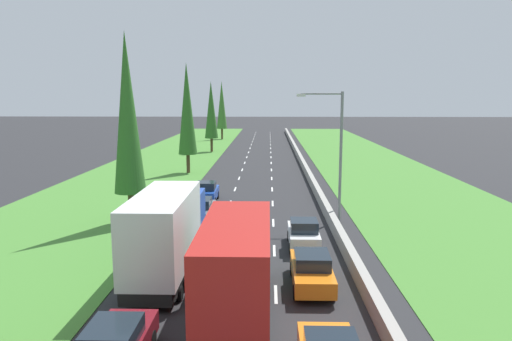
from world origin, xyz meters
The scene contains 16 objects.
ground_plane centered at (0.00, 60.00, 0.00)m, with size 300.00×300.00×0.00m, color #28282B.
grass_verge_left centered at (-12.65, 60.00, 0.02)m, with size 14.00×140.00×0.04m, color #478433.
grass_verge_right centered at (14.35, 60.00, 0.02)m, with size 14.00×140.00×0.04m, color #478433.
median_barrier centered at (5.70, 60.00, 0.42)m, with size 0.44×120.00×0.85m, color #9E9B93.
lane_markings centered at (0.00, 60.00, 0.01)m, with size 3.64×116.00×0.01m.
red_box_truck_centre_lane centered at (0.24, 18.43, 2.18)m, with size 2.46×9.40×4.18m.
white_box_truck_left_lane centered at (-3.50, 23.33, 2.18)m, with size 2.46×9.40×4.18m.
orange_sedan_right_lane_third centered at (3.40, 21.89, 0.81)m, with size 1.82×4.50×1.64m.
white_hatchback_right_lane centered at (3.44, 27.55, 0.84)m, with size 1.74×3.90×1.72m.
grey_sedan_left_lane centered at (-3.39, 33.32, 0.81)m, with size 1.82×4.50×1.64m.
blue_hatchback_left_lane centered at (-3.73, 39.50, 0.84)m, with size 1.74×3.90×1.72m.
poplar_tree_second centered at (-8.01, 32.58, 7.53)m, with size 2.12×2.12×12.96m.
poplar_tree_third centered at (-7.78, 54.43, 7.28)m, with size 2.11×2.11×12.46m.
poplar_tree_fourth centered at (-7.62, 75.49, 6.59)m, with size 2.08×2.08×11.09m.
poplar_tree_fifth centered at (-8.18, 98.04, 6.93)m, with size 2.09×2.09×11.76m.
street_light_mast centered at (6.05, 33.73, 5.23)m, with size 3.20×0.28×9.00m.
Camera 1 is at (1.41, 1.18, 8.64)m, focal length 33.18 mm.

